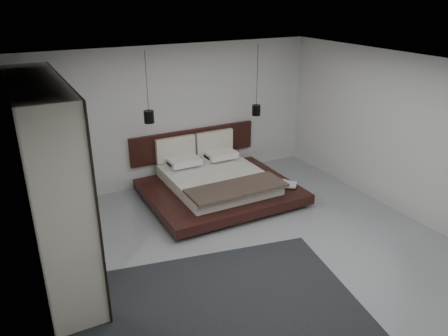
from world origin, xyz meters
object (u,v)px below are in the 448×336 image
bed (217,182)px  pendant_left (149,117)px  pendant_right (256,110)px  rug (215,315)px  wardrobe (50,183)px  lattice_screen (20,152)px

bed → pendant_left: 1.82m
bed → pendant_right: 1.71m
pendant_right → rug: size_ratio=0.38×
pendant_right → wardrobe: 4.48m
pendant_right → wardrobe: pendant_right is taller
pendant_right → rug: 4.62m
bed → pendant_right: bearing=20.9°
wardrobe → pendant_right: bearing=20.8°
wardrobe → bed: bearing=20.8°
pendant_right → wardrobe: size_ratio=0.51×
pendant_right → wardrobe: bearing=-159.2°
bed → pendant_right: pendant_right is taller
pendant_right → rug: pendant_right is taller
bed → wardrobe: (-3.05, -1.16, 1.09)m
wardrobe → rug: wardrobe is taller
bed → pendant_left: pendant_left is taller
pendant_right → pendant_left: bearing=-180.0°
lattice_screen → rug: (1.75, -3.56, -1.29)m
lattice_screen → rug: lattice_screen is taller
bed → pendant_left: size_ratio=2.17×
pendant_left → rug: (-0.43, -3.45, -1.64)m
pendant_left → pendant_right: same height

